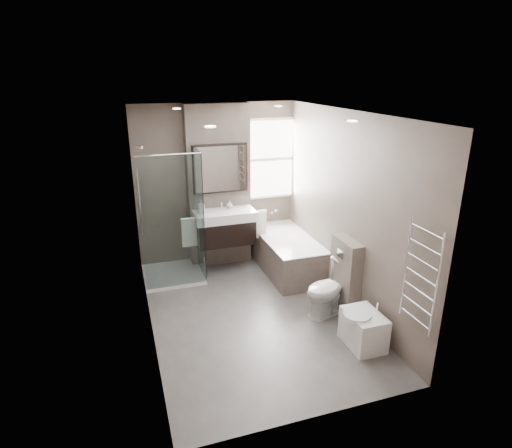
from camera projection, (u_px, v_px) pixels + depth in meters
name	position (u px, v px, depth m)	size (l,w,h in m)	color
room	(252.00, 222.00, 5.25)	(2.70, 3.90, 2.70)	#534F4D
vanity_pier	(219.00, 187.00, 6.84)	(1.00, 0.25, 2.60)	#61544C
vanity	(225.00, 227.00, 6.71)	(0.95, 0.47, 0.66)	black
mirror_cabinet	(220.00, 169.00, 6.58)	(0.86, 0.08, 0.76)	black
towel_left	(190.00, 232.00, 6.54)	(0.24, 0.06, 0.44)	white
towel_right	(259.00, 225.00, 6.87)	(0.24, 0.06, 0.44)	white
shower_enclosure	(179.00, 249.00, 6.51)	(0.90, 0.90, 2.00)	white
bathtub	(287.00, 252.00, 6.84)	(0.75, 1.60, 0.57)	#61544C
window	(270.00, 159.00, 7.07)	(0.98, 0.06, 1.33)	white
toilet	(330.00, 289.00, 5.59)	(0.40, 0.71, 0.72)	white
cistern_box	(345.00, 275.00, 5.65)	(0.19, 0.55, 1.00)	#61544C
bidet	(363.00, 329.00, 4.97)	(0.45, 0.52, 0.54)	white
towel_radiator	(421.00, 276.00, 4.25)	(0.03, 0.49, 1.10)	silver
soap_bottle_a	(201.00, 207.00, 6.49)	(0.09, 0.10, 0.21)	white
soap_bottle_b	(230.00, 204.00, 6.75)	(0.09, 0.09, 0.12)	white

